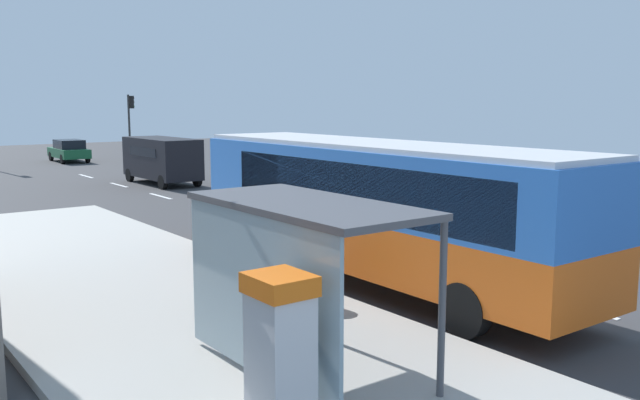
{
  "coord_description": "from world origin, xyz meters",
  "views": [
    {
      "loc": [
        -11.72,
        -8.6,
        4.11
      ],
      "look_at": [
        -1.0,
        5.7,
        1.5
      ],
      "focal_mm": 38.0,
      "sensor_mm": 36.0,
      "label": 1
    }
  ],
  "objects": [
    {
      "name": "ground_plane",
      "position": [
        0.0,
        14.0,
        -0.02
      ],
      "size": [
        56.0,
        92.0,
        0.04
      ],
      "primitive_type": "cube",
      "color": "#38383A"
    },
    {
      "name": "sidewalk_platform",
      "position": [
        -6.4,
        2.0,
        0.09
      ],
      "size": [
        6.2,
        30.0,
        0.18
      ],
      "primitive_type": "cube",
      "color": "#ADAAA3",
      "rests_on": "ground"
    },
    {
      "name": "lane_stripe_seg_1",
      "position": [
        0.25,
        -1.0,
        0.01
      ],
      "size": [
        0.16,
        2.2,
        0.01
      ],
      "primitive_type": "cube",
      "color": "silver",
      "rests_on": "ground"
    },
    {
      "name": "lane_stripe_seg_2",
      "position": [
        0.25,
        4.0,
        0.01
      ],
      "size": [
        0.16,
        2.2,
        0.01
      ],
      "primitive_type": "cube",
      "color": "silver",
      "rests_on": "ground"
    },
    {
      "name": "lane_stripe_seg_3",
      "position": [
        0.25,
        9.0,
        0.01
      ],
      "size": [
        0.16,
        2.2,
        0.01
      ],
      "primitive_type": "cube",
      "color": "silver",
      "rests_on": "ground"
    },
    {
      "name": "lane_stripe_seg_4",
      "position": [
        0.25,
        14.0,
        0.01
      ],
      "size": [
        0.16,
        2.2,
        0.01
      ],
      "primitive_type": "cube",
      "color": "silver",
      "rests_on": "ground"
    },
    {
      "name": "lane_stripe_seg_5",
      "position": [
        0.25,
        19.0,
        0.01
      ],
      "size": [
        0.16,
        2.2,
        0.01
      ],
      "primitive_type": "cube",
      "color": "silver",
      "rests_on": "ground"
    },
    {
      "name": "lane_stripe_seg_6",
      "position": [
        0.25,
        24.0,
        0.01
      ],
      "size": [
        0.16,
        2.2,
        0.01
      ],
      "primitive_type": "cube",
      "color": "silver",
      "rests_on": "ground"
    },
    {
      "name": "lane_stripe_seg_7",
      "position": [
        0.25,
        29.0,
        0.01
      ],
      "size": [
        0.16,
        2.2,
        0.01
      ],
      "primitive_type": "cube",
      "color": "silver",
      "rests_on": "ground"
    },
    {
      "name": "bus",
      "position": [
        -1.71,
        2.72,
        1.84
      ],
      "size": [
        2.58,
        11.02,
        3.21
      ],
      "color": "orange",
      "rests_on": "ground"
    },
    {
      "name": "white_van",
      "position": [
        2.2,
        23.17,
        1.34
      ],
      "size": [
        2.08,
        5.22,
        2.3
      ],
      "color": "black",
      "rests_on": "ground"
    },
    {
      "name": "sedan_near",
      "position": [
        2.3,
        38.81,
        0.79
      ],
      "size": [
        1.95,
        4.45,
        1.52
      ],
      "color": "#195933",
      "rests_on": "ground"
    },
    {
      "name": "ticket_machine",
      "position": [
        -7.51,
        -2.2,
        1.17
      ],
      "size": [
        0.66,
        0.76,
        1.94
      ],
      "color": "silver",
      "rests_on": "sidewalk_platform"
    },
    {
      "name": "recycling_bin_orange",
      "position": [
        -4.2,
        2.04,
        0.66
      ],
      "size": [
        0.52,
        0.52,
        0.95
      ],
      "primitive_type": "cylinder",
      "color": "orange",
      "rests_on": "sidewalk_platform"
    },
    {
      "name": "recycling_bin_green",
      "position": [
        -4.2,
        2.74,
        0.66
      ],
      "size": [
        0.52,
        0.52,
        0.95
      ],
      "primitive_type": "cylinder",
      "color": "green",
      "rests_on": "sidewalk_platform"
    },
    {
      "name": "recycling_bin_red",
      "position": [
        -4.2,
        3.44,
        0.66
      ],
      "size": [
        0.52,
        0.52,
        0.95
      ],
      "primitive_type": "cylinder",
      "color": "red",
      "rests_on": "sidewalk_platform"
    },
    {
      "name": "traffic_light_near_side",
      "position": [
        5.5,
        35.61,
        3.05
      ],
      "size": [
        0.49,
        0.28,
        4.56
      ],
      "color": "#2D2D2D",
      "rests_on": "ground"
    },
    {
      "name": "bus_shelter",
      "position": [
        -6.41,
        -0.76,
        2.1
      ],
      "size": [
        1.8,
        4.0,
        2.5
      ],
      "color": "#4C4C51",
      "rests_on": "sidewalk_platform"
    }
  ]
}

